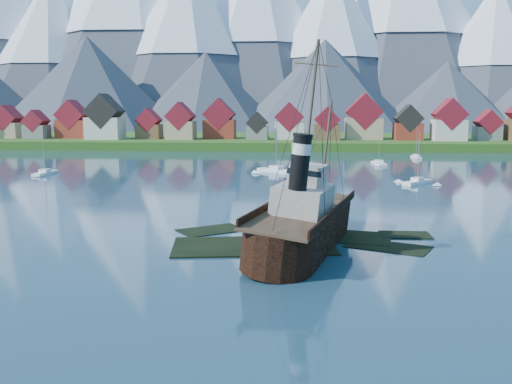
# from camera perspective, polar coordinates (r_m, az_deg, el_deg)

# --- Properties ---
(ground) EXTENTS (1400.00, 1400.00, 0.00)m
(ground) POSITION_cam_1_polar(r_m,az_deg,el_deg) (65.90, 2.51, -5.12)
(ground) COLOR #1D3D51
(ground) RESTS_ON ground
(shoal) EXTENTS (31.71, 21.24, 1.14)m
(shoal) POSITION_cam_1_polar(r_m,az_deg,el_deg) (68.04, 4.07, -4.99)
(shoal) COLOR black
(shoal) RESTS_ON ground
(shore_bank) EXTENTS (600.00, 80.00, 3.20)m
(shore_bank) POSITION_cam_1_polar(r_m,az_deg,el_deg) (234.51, 3.90, 4.80)
(shore_bank) COLOR #1F4814
(shore_bank) RESTS_ON ground
(seawall) EXTENTS (600.00, 2.50, 2.00)m
(seawall) POSITION_cam_1_polar(r_m,az_deg,el_deg) (196.61, 3.79, 4.06)
(seawall) COLOR #3F3D38
(seawall) RESTS_ON ground
(town) EXTENTS (250.96, 16.69, 17.30)m
(town) POSITION_cam_1_polar(r_m,az_deg,el_deg) (219.10, -4.88, 6.87)
(town) COLOR maroon
(town) RESTS_ON ground
(mountains) EXTENTS (965.00, 340.00, 205.00)m
(mountains) POSITION_cam_1_polar(r_m,az_deg,el_deg) (550.20, 4.22, 16.32)
(mountains) COLOR #2D333D
(mountains) RESTS_ON ground
(tugboat_wreck) EXTENTS (6.89, 29.71, 23.54)m
(tugboat_wreck) POSITION_cam_1_polar(r_m,az_deg,el_deg) (64.28, 4.55, -2.79)
(tugboat_wreck) COLOR black
(tugboat_wreck) RESTS_ON ground
(sailboat_a) EXTENTS (2.62, 8.68, 10.47)m
(sailboat_a) POSITION_cam_1_polar(r_m,az_deg,el_deg) (139.36, -20.35, 1.75)
(sailboat_a) COLOR white
(sailboat_a) RESTS_ON ground
(sailboat_c) EXTENTS (9.62, 8.12, 13.06)m
(sailboat_c) POSITION_cam_1_polar(r_m,az_deg,el_deg) (134.91, 2.05, 2.10)
(sailboat_c) COLOR white
(sailboat_c) RESTS_ON ground
(sailboat_d) EXTENTS (7.04, 7.36, 11.12)m
(sailboat_d) POSITION_cam_1_polar(r_m,az_deg,el_deg) (119.40, 15.84, 0.90)
(sailboat_d) COLOR white
(sailboat_d) RESTS_ON ground
(sailboat_e) EXTENTS (3.31, 8.91, 10.09)m
(sailboat_e) POSITION_cam_1_polar(r_m,az_deg,el_deg) (156.33, 12.18, 2.78)
(sailboat_e) COLOR white
(sailboat_e) RESTS_ON ground
(sailboat_f) EXTENTS (1.95, 7.72, 10.09)m
(sailboat_f) POSITION_cam_1_polar(r_m,az_deg,el_deg) (177.56, 15.72, 3.34)
(sailboat_f) COLOR white
(sailboat_f) RESTS_ON ground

